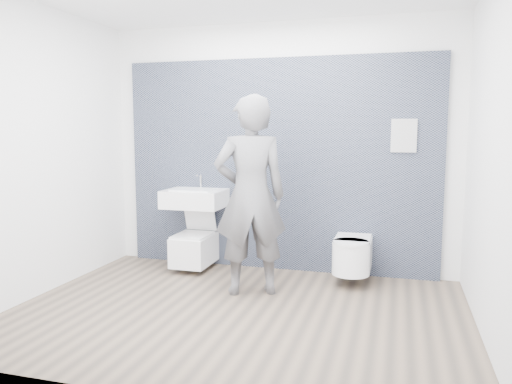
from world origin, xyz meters
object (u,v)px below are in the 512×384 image
(washbasin, at_px, (195,198))
(toilet_rounded, at_px, (352,255))
(visitor, at_px, (250,196))
(toilet_square, at_px, (194,247))

(washbasin, bearing_deg, toilet_rounded, -2.39)
(washbasin, relative_size, toilet_rounded, 1.04)
(washbasin, distance_m, visitor, 1.09)
(washbasin, bearing_deg, toilet_square, -90.00)
(washbasin, height_order, toilet_square, washbasin)
(visitor, bearing_deg, washbasin, -61.33)
(toilet_rounded, height_order, visitor, visitor)
(washbasin, xyz_separation_m, toilet_rounded, (1.80, -0.08, -0.52))
(toilet_square, height_order, toilet_rounded, toilet_square)
(toilet_square, bearing_deg, toilet_rounded, -1.47)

